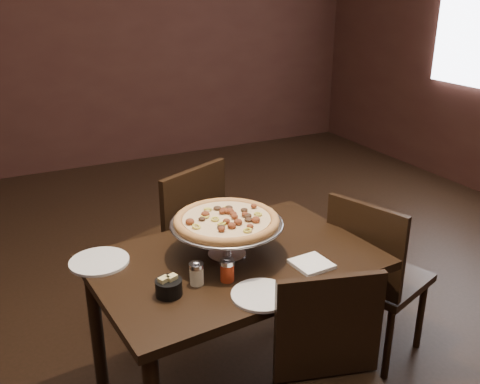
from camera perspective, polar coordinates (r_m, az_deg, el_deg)
name	(u,v)px	position (r m, az deg, el deg)	size (l,w,h in m)	color
room	(252,78)	(2.06, 1.25, 12.03)	(6.04, 7.04, 2.84)	black
dining_table	(235,278)	(2.22, -0.58, -9.13)	(1.18, 0.84, 0.70)	black
pizza_stand	(227,221)	(2.13, -1.45, -3.09)	(0.46, 0.46, 0.19)	silver
parmesan_shaker	(197,273)	(1.99, -4.66, -8.62)	(0.05, 0.05, 0.10)	beige
pepper_flake_shaker	(227,270)	(2.00, -1.38, -8.28)	(0.06, 0.06, 0.10)	maroon
packet_caddy	(169,287)	(1.94, -7.62, -10.00)	(0.10, 0.10, 0.08)	black
napkin_stack	(312,264)	(2.14, 7.64, -7.62)	(0.14, 0.14, 0.01)	white
plate_left	(99,261)	(2.21, -14.79, -7.18)	(0.24, 0.24, 0.01)	silver
plate_near	(262,295)	(1.93, 2.31, -10.92)	(0.22, 0.22, 0.01)	silver
serving_spatula	(256,228)	(2.08, 1.73, -3.86)	(0.13, 0.13, 0.02)	silver
chair_far	(179,241)	(2.78, -6.56, -5.17)	(0.57, 0.57, 0.91)	black
chair_side	(374,273)	(2.63, 14.06, -8.36)	(0.50, 0.50, 0.84)	black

